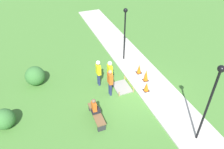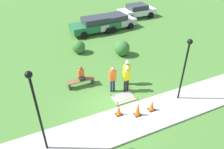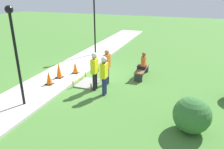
{
  "view_description": "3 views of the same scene",
  "coord_description": "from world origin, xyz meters",
  "px_view_note": "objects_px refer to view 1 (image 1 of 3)",
  "views": [
    {
      "loc": [
        -8.45,
        4.99,
        8.62
      ],
      "look_at": [
        1.07,
        1.23,
        1.03
      ],
      "focal_mm": 35.0,
      "sensor_mm": 36.0,
      "label": 1
    },
    {
      "loc": [
        -3.85,
        -8.09,
        8.29
      ],
      "look_at": [
        0.58,
        1.6,
        1.2
      ],
      "focal_mm": 35.0,
      "sensor_mm": 36.0,
      "label": 2
    },
    {
      "loc": [
        9.7,
        5.15,
        4.29
      ],
      "look_at": [
        1.44,
        2.11,
        0.88
      ],
      "focal_mm": 35.0,
      "sensor_mm": 36.0,
      "label": 3
    }
  ],
  "objects_px": {
    "person_seated_on_bench": "(95,107)",
    "worker_supervisor": "(98,71)",
    "traffic_cone_sidewalk_edge": "(139,69)",
    "worker_assistant": "(110,71)",
    "lamppost_far": "(212,95)",
    "traffic_cone_near_patch": "(147,87)",
    "bystander_in_orange_shirt": "(110,81)",
    "traffic_cone_far_patch": "(146,75)",
    "park_bench": "(97,115)",
    "lamppost_near": "(125,27)"
  },
  "relations": [
    {
      "from": "traffic_cone_far_patch",
      "to": "worker_assistant",
      "type": "xyz_separation_m",
      "value": [
        0.49,
        2.22,
        0.55
      ]
    },
    {
      "from": "traffic_cone_near_patch",
      "to": "traffic_cone_far_patch",
      "type": "relative_size",
      "value": 0.76
    },
    {
      "from": "worker_assistant",
      "to": "traffic_cone_near_patch",
      "type": "bearing_deg",
      "value": -127.62
    },
    {
      "from": "worker_supervisor",
      "to": "bystander_in_orange_shirt",
      "type": "bearing_deg",
      "value": -164.09
    },
    {
      "from": "person_seated_on_bench",
      "to": "worker_supervisor",
      "type": "relative_size",
      "value": 0.51
    },
    {
      "from": "person_seated_on_bench",
      "to": "worker_assistant",
      "type": "height_order",
      "value": "worker_assistant"
    },
    {
      "from": "park_bench",
      "to": "lamppost_far",
      "type": "bearing_deg",
      "value": -125.76
    },
    {
      "from": "traffic_cone_near_patch",
      "to": "traffic_cone_far_patch",
      "type": "height_order",
      "value": "traffic_cone_far_patch"
    },
    {
      "from": "traffic_cone_sidewalk_edge",
      "to": "worker_supervisor",
      "type": "distance_m",
      "value": 2.87
    },
    {
      "from": "traffic_cone_sidewalk_edge",
      "to": "worker_assistant",
      "type": "xyz_separation_m",
      "value": [
        -0.4,
        2.2,
        0.64
      ]
    },
    {
      "from": "worker_supervisor",
      "to": "bystander_in_orange_shirt",
      "type": "relative_size",
      "value": 1.01
    },
    {
      "from": "park_bench",
      "to": "worker_supervisor",
      "type": "bearing_deg",
      "value": -21.02
    },
    {
      "from": "worker_assistant",
      "to": "lamppost_far",
      "type": "distance_m",
      "value": 5.99
    },
    {
      "from": "park_bench",
      "to": "worker_assistant",
      "type": "height_order",
      "value": "worker_assistant"
    },
    {
      "from": "worker_supervisor",
      "to": "park_bench",
      "type": "bearing_deg",
      "value": 158.98
    },
    {
      "from": "bystander_in_orange_shirt",
      "to": "worker_assistant",
      "type": "bearing_deg",
      "value": -20.11
    },
    {
      "from": "traffic_cone_near_patch",
      "to": "traffic_cone_sidewalk_edge",
      "type": "bearing_deg",
      "value": -13.29
    },
    {
      "from": "traffic_cone_far_patch",
      "to": "lamppost_near",
      "type": "distance_m",
      "value": 3.53
    },
    {
      "from": "park_bench",
      "to": "lamppost_near",
      "type": "distance_m",
      "value": 6.37
    },
    {
      "from": "traffic_cone_far_patch",
      "to": "worker_assistant",
      "type": "bearing_deg",
      "value": 77.67
    },
    {
      "from": "worker_supervisor",
      "to": "bystander_in_orange_shirt",
      "type": "xyz_separation_m",
      "value": [
        -1.12,
        -0.32,
        -0.05
      ]
    },
    {
      "from": "traffic_cone_near_patch",
      "to": "lamppost_far",
      "type": "distance_m",
      "value": 4.56
    },
    {
      "from": "person_seated_on_bench",
      "to": "worker_supervisor",
      "type": "bearing_deg",
      "value": -22.63
    },
    {
      "from": "park_bench",
      "to": "worker_assistant",
      "type": "bearing_deg",
      "value": -34.82
    },
    {
      "from": "person_seated_on_bench",
      "to": "worker_supervisor",
      "type": "height_order",
      "value": "worker_supervisor"
    },
    {
      "from": "park_bench",
      "to": "worker_assistant",
      "type": "distance_m",
      "value": 2.97
    },
    {
      "from": "bystander_in_orange_shirt",
      "to": "lamppost_far",
      "type": "relative_size",
      "value": 0.42
    },
    {
      "from": "park_bench",
      "to": "lamppost_far",
      "type": "xyz_separation_m",
      "value": [
        -2.87,
        -3.99,
        2.44
      ]
    },
    {
      "from": "traffic_cone_near_patch",
      "to": "bystander_in_orange_shirt",
      "type": "distance_m",
      "value": 2.23
    },
    {
      "from": "traffic_cone_far_patch",
      "to": "lamppost_far",
      "type": "distance_m",
      "value": 5.26
    },
    {
      "from": "traffic_cone_sidewalk_edge",
      "to": "lamppost_near",
      "type": "xyz_separation_m",
      "value": [
        1.97,
        0.21,
        2.14
      ]
    },
    {
      "from": "traffic_cone_far_patch",
      "to": "bystander_in_orange_shirt",
      "type": "relative_size",
      "value": 0.48
    },
    {
      "from": "traffic_cone_sidewalk_edge",
      "to": "lamppost_near",
      "type": "bearing_deg",
      "value": 6.19
    },
    {
      "from": "traffic_cone_sidewalk_edge",
      "to": "person_seated_on_bench",
      "type": "bearing_deg",
      "value": 124.46
    },
    {
      "from": "lamppost_near",
      "to": "lamppost_far",
      "type": "distance_m",
      "value": 7.62
    },
    {
      "from": "worker_supervisor",
      "to": "bystander_in_orange_shirt",
      "type": "height_order",
      "value": "worker_supervisor"
    },
    {
      "from": "traffic_cone_near_patch",
      "to": "traffic_cone_sidewalk_edge",
      "type": "height_order",
      "value": "traffic_cone_sidewalk_edge"
    },
    {
      "from": "traffic_cone_near_patch",
      "to": "lamppost_near",
      "type": "bearing_deg",
      "value": -3.14
    },
    {
      "from": "bystander_in_orange_shirt",
      "to": "traffic_cone_sidewalk_edge",
      "type": "bearing_deg",
      "value": -64.62
    },
    {
      "from": "worker_assistant",
      "to": "bystander_in_orange_shirt",
      "type": "distance_m",
      "value": 0.83
    },
    {
      "from": "traffic_cone_near_patch",
      "to": "traffic_cone_far_patch",
      "type": "xyz_separation_m",
      "value": [
        0.89,
        -0.44,
        0.1
      ]
    },
    {
      "from": "traffic_cone_far_patch",
      "to": "park_bench",
      "type": "bearing_deg",
      "value": 115.88
    },
    {
      "from": "person_seated_on_bench",
      "to": "lamppost_far",
      "type": "xyz_separation_m",
      "value": [
        -2.97,
        -4.04,
        1.95
      ]
    },
    {
      "from": "park_bench",
      "to": "person_seated_on_bench",
      "type": "height_order",
      "value": "person_seated_on_bench"
    },
    {
      "from": "person_seated_on_bench",
      "to": "worker_assistant",
      "type": "bearing_deg",
      "value": -36.7
    },
    {
      "from": "lamppost_near",
      "to": "worker_assistant",
      "type": "bearing_deg",
      "value": 140.07
    },
    {
      "from": "worker_supervisor",
      "to": "traffic_cone_near_patch",
      "type": "bearing_deg",
      "value": -125.69
    },
    {
      "from": "traffic_cone_near_patch",
      "to": "worker_supervisor",
      "type": "xyz_separation_m",
      "value": [
        1.71,
        2.39,
        0.63
      ]
    },
    {
      "from": "person_seated_on_bench",
      "to": "bystander_in_orange_shirt",
      "type": "xyz_separation_m",
      "value": [
        1.49,
        -1.41,
        0.16
      ]
    },
    {
      "from": "lamppost_far",
      "to": "lamppost_near",
      "type": "bearing_deg",
      "value": 2.71
    }
  ]
}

